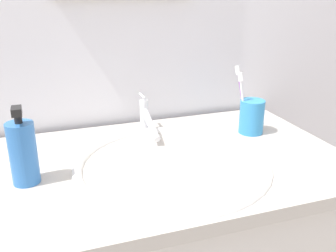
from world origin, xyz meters
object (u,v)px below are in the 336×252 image
soap_dispenser (23,152)px  toothbrush_cup (252,117)px  faucet (147,118)px  toothbrush_white (243,99)px  toothbrush_purple (242,94)px

soap_dispenser → toothbrush_cup: bearing=9.2°
toothbrush_cup → soap_dispenser: soap_dispenser is taller
faucet → toothbrush_white: toothbrush_white is taller
faucet → toothbrush_purple: size_ratio=0.91×
faucet → soap_dispenser: (-0.33, -0.19, 0.03)m
toothbrush_white → soap_dispenser: bearing=-169.8°
faucet → toothbrush_white: bearing=-18.4°
faucet → toothbrush_purple: 0.28m
faucet → toothbrush_purple: (0.27, -0.07, 0.06)m
faucet → toothbrush_cup: 0.30m
toothbrush_cup → toothbrush_purple: size_ratio=0.52×
faucet → soap_dispenser: size_ratio=0.97×
toothbrush_cup → toothbrush_purple: (-0.02, 0.03, 0.06)m
toothbrush_purple → soap_dispenser: size_ratio=1.06×
faucet → toothbrush_purple: toothbrush_purple is taller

